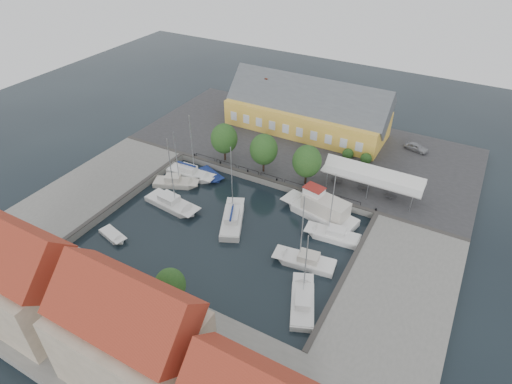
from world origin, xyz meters
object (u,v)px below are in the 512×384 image
east_boat_a (334,236)px  west_boat_c (172,204)px  car_silver (416,147)px  east_boat_b (306,262)px  warehouse (304,111)px  car_red (261,151)px  east_boat_c (302,303)px  launch_sw (113,236)px  west_boat_b (175,183)px  center_sailboat (233,221)px  trawler (322,211)px  tent_canopy (373,177)px  launch_nw (210,175)px  west_boat_a (190,174)px

east_boat_a → west_boat_c: size_ratio=0.89×
car_silver → east_boat_b: east_boat_b is taller
warehouse → car_red: warehouse is taller
east_boat_c → launch_sw: 25.94m
west_boat_b → launch_sw: (0.25, -13.35, -0.17)m
warehouse → car_silver: bearing=4.4°
car_silver → center_sailboat: 34.58m
car_red → launch_sw: (-7.62, -26.08, -1.52)m
trawler → west_boat_c: size_ratio=0.99×
tent_canopy → car_red: 18.94m
west_boat_b → launch_nw: 5.61m
east_boat_a → warehouse: bearing=121.7°
trawler → east_boat_a: bearing=-47.4°
car_red → east_boat_b: east_boat_b is taller
west_boat_a → trawler: bearing=0.8°
west_boat_c → launch_sw: west_boat_c is taller
warehouse → west_boat_b: size_ratio=2.98×
west_boat_c → launch_nw: size_ratio=2.16×
east_boat_a → east_boat_b: (-1.27, -6.01, -0.00)m
center_sailboat → west_boat_b: size_ratio=1.23×
east_boat_c → west_boat_a: 29.68m
trawler → launch_nw: trawler is taller
east_boat_a → west_boat_a: bearing=173.2°
trawler → west_boat_a: (-21.73, -0.32, -0.74)m
east_boat_b → tent_canopy: bearing=80.9°
tent_canopy → west_boat_c: (-23.86, -15.37, -3.42)m
east_boat_a → east_boat_c: (0.92, -11.92, -0.00)m
car_red → east_boat_b: (16.08, -18.51, -1.34)m
tent_canopy → center_sailboat: (-14.31, -14.43, -3.32)m
west_boat_c → warehouse: bearing=76.0°
east_boat_c → car_silver: bearing=84.5°
trawler → west_boat_c: west_boat_c is taller
tent_canopy → east_boat_b: 17.27m
car_silver → east_boat_a: (-4.58, -26.08, -1.40)m
tent_canopy → west_boat_a: size_ratio=1.27×
car_silver → tent_canopy: bearing=-177.8°
tent_canopy → east_boat_b: bearing=-99.1°
west_boat_a → launch_sw: size_ratio=2.43×
trawler → car_red: bearing=147.2°
east_boat_b → east_boat_c: east_boat_b is taller
center_sailboat → warehouse: bearing=94.6°
tent_canopy → east_boat_a: size_ratio=1.36×
west_boat_c → launch_sw: 9.27m
east_boat_b → west_boat_c: (-21.19, 1.35, -0.00)m
trawler → east_boat_c: size_ratio=1.16×
center_sailboat → west_boat_a: bearing=150.5°
launch_sw → launch_nw: size_ratio=0.85×
east_boat_b → launch_sw: bearing=-162.3°
launch_sw → launch_nw: (2.94, 17.97, -0.00)m
trawler → launch_nw: 19.06m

